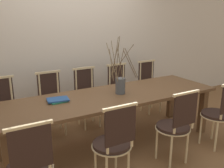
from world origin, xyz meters
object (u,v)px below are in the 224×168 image
(chair_far_center, at_px, (87,95))
(book_stack, at_px, (58,100))
(chair_near_center, at_px, (176,124))
(dining_table, at_px, (112,101))
(vase_centerpiece, at_px, (120,84))

(chair_far_center, relative_size, book_stack, 3.35)
(chair_near_center, bearing_deg, book_stack, 142.45)
(dining_table, xyz_separation_m, chair_far_center, (-0.02, 0.76, -0.13))
(chair_near_center, xyz_separation_m, vase_centerpiece, (-0.30, 0.76, 0.34))
(dining_table, distance_m, chair_near_center, 0.88)
(vase_centerpiece, bearing_deg, chair_near_center, -68.49)
(chair_near_center, bearing_deg, dining_table, 119.58)
(chair_near_center, relative_size, chair_far_center, 1.00)
(dining_table, relative_size, vase_centerpiece, 3.91)
(chair_near_center, distance_m, book_stack, 1.44)
(chair_near_center, distance_m, vase_centerpiece, 0.89)
(chair_far_center, bearing_deg, dining_table, 91.44)
(dining_table, distance_m, chair_far_center, 0.77)
(book_stack, bearing_deg, vase_centerpiece, -7.17)
(chair_near_center, xyz_separation_m, book_stack, (-1.13, 0.87, 0.23))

